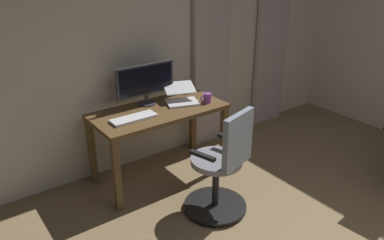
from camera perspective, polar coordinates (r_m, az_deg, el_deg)
back_room_partition at (r=4.15m, az=-2.61°, el=12.03°), size 4.91×0.10×2.54m
curtain_left_panel at (r=5.00m, az=11.98°, el=12.28°), size 0.50×0.06×2.32m
curtain_right_panel at (r=4.33m, az=2.97°, el=11.03°), size 0.49×0.06×2.32m
desk at (r=3.71m, az=-4.96°, el=0.10°), size 1.30×0.62×0.73m
office_chair at (r=3.24m, az=4.57°, el=-7.15°), size 0.56×0.56×0.98m
computer_monitor at (r=3.73m, az=-6.99°, el=5.78°), size 0.62×0.18×0.40m
computer_keyboard at (r=3.46m, az=-8.73°, el=0.27°), size 0.43×0.15×0.02m
laptop at (r=3.82m, az=-1.65°, el=3.49°), size 0.40×0.42×0.16m
mug_tea at (r=3.81m, az=2.26°, el=3.32°), size 0.13×0.08×0.09m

